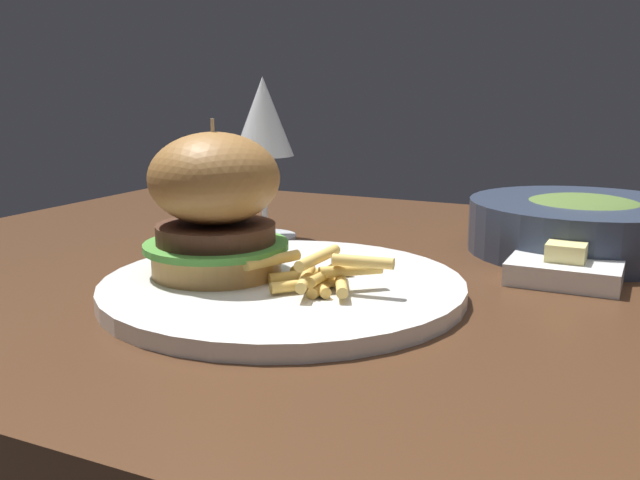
{
  "coord_description": "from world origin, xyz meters",
  "views": [
    {
      "loc": [
        0.18,
        -0.63,
        0.92
      ],
      "look_at": [
        -0.08,
        -0.09,
        0.78
      ],
      "focal_mm": 40.0,
      "sensor_mm": 36.0,
      "label": 1
    }
  ],
  "objects": [
    {
      "name": "dining_table",
      "position": [
        0.0,
        0.0,
        0.64
      ],
      "size": [
        1.21,
        0.8,
        0.74
      ],
      "color": "#472B19",
      "rests_on": "ground"
    },
    {
      "name": "main_plate",
      "position": [
        -0.1,
        -0.12,
        0.75
      ],
      "size": [
        0.31,
        0.31,
        0.01
      ],
      "primitive_type": "cylinder",
      "color": "white",
      "rests_on": "dining_table"
    },
    {
      "name": "burger_sandwich",
      "position": [
        -0.16,
        -0.13,
        0.82
      ],
      "size": [
        0.12,
        0.12,
        0.13
      ],
      "color": "#B78447",
      "rests_on": "main_plate"
    },
    {
      "name": "fries_pile",
      "position": [
        -0.06,
        -0.13,
        0.77
      ],
      "size": [
        0.12,
        0.09,
        0.03
      ],
      "color": "gold",
      "rests_on": "main_plate"
    },
    {
      "name": "wine_glass",
      "position": [
        -0.23,
        0.07,
        0.87
      ],
      "size": [
        0.07,
        0.07,
        0.18
      ],
      "color": "silver",
      "rests_on": "dining_table"
    },
    {
      "name": "butter_dish",
      "position": [
        0.11,
        0.02,
        0.75
      ],
      "size": [
        0.1,
        0.07,
        0.04
      ],
      "color": "white",
      "rests_on": "dining_table"
    },
    {
      "name": "soup_bowl",
      "position": [
        0.11,
        0.15,
        0.77
      ],
      "size": [
        0.23,
        0.23,
        0.06
      ],
      "color": "#2D384C",
      "rests_on": "dining_table"
    }
  ]
}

